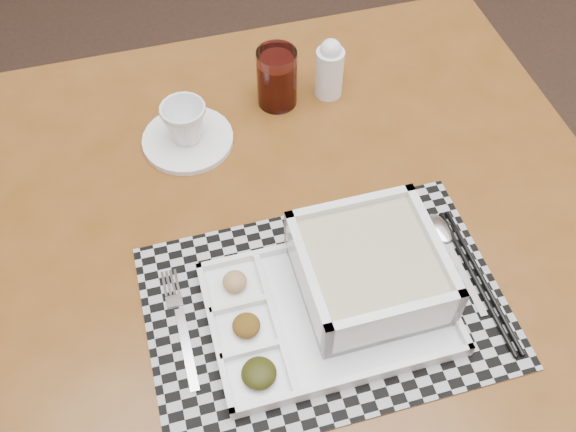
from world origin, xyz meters
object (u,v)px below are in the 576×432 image
object	(u,v)px
dining_table	(303,263)
cup	(185,123)
creamer_bottle	(330,69)
serving_tray	(357,281)
juice_glass	(277,80)

from	to	relation	value
dining_table	cup	world-z (taller)	cup
dining_table	creamer_bottle	world-z (taller)	creamer_bottle
cup	serving_tray	bearing A→B (deg)	-66.24
cup	juice_glass	size ratio (longest dim) A/B	0.70
dining_table	juice_glass	bearing A→B (deg)	74.87
dining_table	serving_tray	xyz separation A→B (m)	(0.02, -0.12, 0.11)
cup	creamer_bottle	size ratio (longest dim) A/B	0.65
juice_glass	cup	bearing A→B (deg)	-170.20
dining_table	creamer_bottle	xyz separation A→B (m)	(0.17, 0.26, 0.13)
juice_glass	creamer_bottle	bearing A→B (deg)	-9.61
juice_glass	creamer_bottle	xyz separation A→B (m)	(0.09, -0.02, 0.00)
serving_tray	creamer_bottle	world-z (taller)	creamer_bottle
dining_table	cup	xyz separation A→B (m)	(-0.10, 0.25, 0.12)
juice_glass	serving_tray	bearing A→B (deg)	-97.47
cup	juice_glass	xyz separation A→B (m)	(0.17, 0.03, 0.00)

